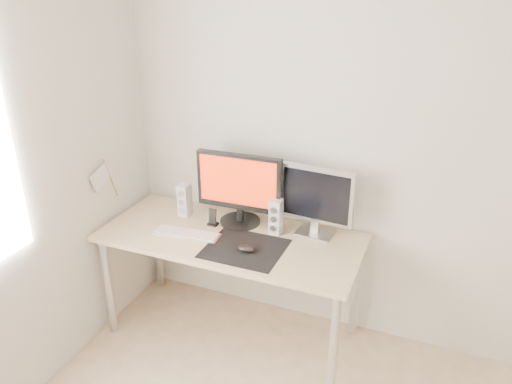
% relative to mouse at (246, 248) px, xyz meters
% --- Properties ---
extents(wall_back, '(3.50, 0.00, 3.50)m').
position_rel_mouse_xyz_m(wall_back, '(0.77, 0.51, 0.50)').
color(wall_back, silver).
rests_on(wall_back, ground).
extents(mousepad, '(0.45, 0.40, 0.00)m').
position_rel_mouse_xyz_m(mousepad, '(-0.02, 0.03, -0.02)').
color(mousepad, black).
rests_on(mousepad, desk).
extents(mouse, '(0.10, 0.06, 0.04)m').
position_rel_mouse_xyz_m(mouse, '(0.00, 0.00, 0.00)').
color(mouse, black).
rests_on(mouse, mousepad).
extents(desk, '(1.60, 0.70, 0.73)m').
position_rel_mouse_xyz_m(desk, '(-0.16, 0.14, -0.10)').
color(desk, '#D1B587').
rests_on(desk, ground).
extents(main_monitor, '(0.55, 0.27, 0.47)m').
position_rel_mouse_xyz_m(main_monitor, '(-0.18, 0.31, 0.23)').
color(main_monitor, black).
rests_on(main_monitor, desk).
extents(second_monitor, '(0.45, 0.18, 0.43)m').
position_rel_mouse_xyz_m(second_monitor, '(0.31, 0.35, 0.22)').
color(second_monitor, '#B7B7B9').
rests_on(second_monitor, desk).
extents(speaker_left, '(0.07, 0.08, 0.22)m').
position_rel_mouse_xyz_m(speaker_left, '(-0.56, 0.28, 0.09)').
color(speaker_left, white).
rests_on(speaker_left, desk).
extents(speaker_right, '(0.07, 0.08, 0.22)m').
position_rel_mouse_xyz_m(speaker_right, '(0.08, 0.28, 0.09)').
color(speaker_right, white).
rests_on(speaker_right, desk).
extents(keyboard, '(0.43, 0.15, 0.02)m').
position_rel_mouse_xyz_m(keyboard, '(-0.42, 0.05, -0.01)').
color(keyboard, '#AEAEB1').
rests_on(keyboard, desk).
extents(phone_dock, '(0.06, 0.05, 0.11)m').
position_rel_mouse_xyz_m(phone_dock, '(-0.33, 0.22, 0.01)').
color(phone_dock, black).
rests_on(phone_dock, desk).
extents(pennant, '(0.01, 0.23, 0.29)m').
position_rel_mouse_xyz_m(pennant, '(-0.95, -0.00, 0.30)').
color(pennant, '#A57F54').
rests_on(pennant, wall_left).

